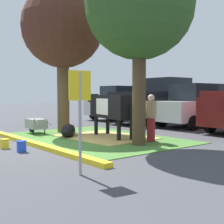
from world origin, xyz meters
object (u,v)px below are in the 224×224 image
sedan_silver (122,103)px  pickup_truck_black (157,102)px  cow_holstein (111,107)px  parking_sign (80,102)px  calf_lying (68,131)px  person_handler (151,117)px  shade_tree_left (63,28)px  sedan_blue (197,106)px  wheelbarrow (36,124)px  shade_tree_right (139,5)px  bucket_blue (22,146)px  bucket_yellow (5,143)px

sedan_silver → pickup_truck_black: 2.90m
cow_holstein → parking_sign: 5.15m
calf_lying → person_handler: (2.62, 1.48, 0.58)m
shade_tree_left → sedan_silver: bearing=120.1°
person_handler → sedan_silver: bearing=145.5°
shade_tree_left → sedan_blue: size_ratio=1.31×
cow_holstein → wheelbarrow: 3.17m
pickup_truck_black → calf_lying: bearing=-73.7°
cow_holstein → person_handler: cow_holstein is taller
cow_holstein → calf_lying: bearing=-128.7°
sedan_silver → pickup_truck_black: bearing=0.8°
pickup_truck_black → person_handler: bearing=-48.5°
calf_lying → wheelbarrow: (-1.64, -0.48, 0.15)m
calf_lying → pickup_truck_black: 6.98m
shade_tree_left → wheelbarrow: bearing=-105.9°
wheelbarrow → parking_sign: 6.61m
shade_tree_right → bucket_blue: 5.21m
calf_lying → bucket_yellow: 2.69m
person_handler → bucket_yellow: (-1.81, -4.04, -0.67)m
calf_lying → parking_sign: (4.59, -2.44, 1.16)m
cow_holstein → wheelbarrow: size_ratio=1.93×
cow_holstein → bucket_yellow: 3.87m
shade_tree_right → wheelbarrow: (-4.46, -1.24, -3.74)m
parking_sign → sedan_silver: bearing=136.2°
shade_tree_right → cow_holstein: shade_tree_right is taller
sedan_silver → sedan_blue: 5.42m
shade_tree_right → cow_holstein: bearing=167.1°
person_handler → sedan_blue: 5.53m
calf_lying → parking_sign: bearing=-28.0°
bucket_yellow → pickup_truck_black: 9.66m
shade_tree_right → wheelbarrow: 5.95m
wheelbarrow → person_handler: bearing=24.7°
person_handler → pickup_truck_black: (-4.57, 5.16, 0.30)m
bucket_blue → pickup_truck_black: pickup_truck_black is taller
person_handler → pickup_truck_black: size_ratio=0.28×
bucket_yellow → shade_tree_left: bearing=124.6°
bucket_blue → sedan_silver: (-6.47, 9.00, 0.83)m
shade_tree_right → pickup_truck_black: 8.14m
cow_holstein → parking_sign: (3.63, -3.63, 0.31)m
pickup_truck_black → shade_tree_right: bearing=-51.0°
shade_tree_right → wheelbarrow: bearing=-164.4°
shade_tree_left → shade_tree_right: size_ratio=1.00×
shade_tree_left → person_handler: bearing=13.0°
parking_sign → bucket_blue: 3.21m
parking_sign → bucket_blue: parking_sign is taller
shade_tree_left → pickup_truck_black: size_ratio=1.07×
bucket_blue → pickup_truck_black: (-3.57, 9.04, 0.96)m
parking_sign → sedan_blue: size_ratio=0.45×
shade_tree_right → cow_holstein: (-1.86, 0.43, -3.04)m
cow_holstein → person_handler: bearing=9.8°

